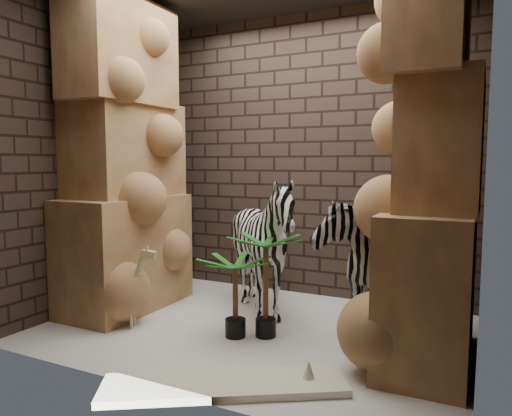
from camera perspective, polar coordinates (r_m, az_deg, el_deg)
The scene contains 13 objects.
floor at distance 4.18m, azimuth -0.39°, elevation -14.53°, with size 3.50×3.50×0.00m, color silver.
wall_back at distance 5.07m, azimuth 5.99°, elevation 6.27°, with size 3.50×3.50×0.00m, color #35271D.
wall_front at distance 2.86m, azimuth -11.79°, elevation 6.75°, with size 3.50×3.50×0.00m, color #35271D.
wall_left at distance 4.96m, azimuth -18.88°, elevation 6.02°, with size 3.00×3.00×0.00m, color #35271D.
wall_right at distance 3.51m, azimuth 26.24°, elevation 6.06°, with size 3.00×3.00×0.00m, color #35271D.
rock_pillar_left at distance 4.72m, azimuth -15.86°, elevation 6.14°, with size 0.68×1.30×3.00m, color tan, non-canonical shape.
rock_pillar_right at distance 3.52m, azimuth 20.84°, elevation 6.26°, with size 0.58×1.25×3.00m, color tan, non-canonical shape.
zebra_right at distance 4.09m, azimuth 12.22°, elevation -5.08°, with size 0.63×1.16×1.38m, color white.
zebra_left at distance 4.37m, azimuth 0.95°, elevation -5.61°, with size 1.05×1.30×1.18m, color white.
giraffe_toy at distance 4.28m, azimuth -16.11°, elevation -9.05°, with size 0.38×0.13×0.74m, color #D8C788, non-canonical shape.
palm_front at distance 3.89m, azimuth 1.20°, elevation -9.43°, with size 0.36×0.36×0.86m, color #114F17, non-canonical shape.
palm_back at distance 3.91m, azimuth -2.54°, elevation -10.73°, with size 0.36×0.36×0.68m, color #114F17, non-canonical shape.
surfboard at distance 3.18m, azimuth -3.86°, elevation -20.77°, with size 1.55×0.38×0.05m, color #F9F8CE.
Camera 1 is at (1.76, -3.51, 1.43)m, focal length 32.82 mm.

